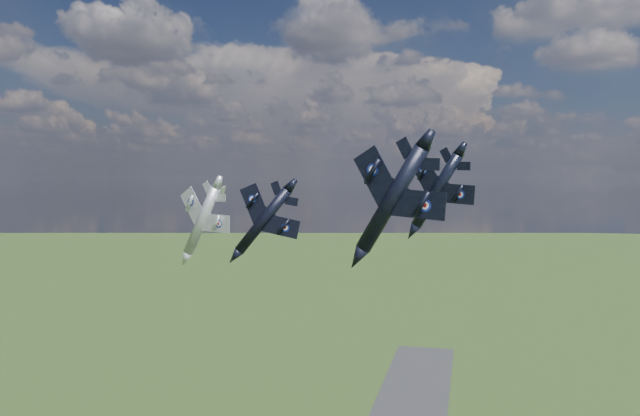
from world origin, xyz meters
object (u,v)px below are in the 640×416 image
(jet_high_navy, at_px, (437,190))
(jet_lead_navy, at_px, (263,220))
(jet_left_silver, at_px, (202,220))
(jet_right_navy, at_px, (392,199))

(jet_high_navy, bearing_deg, jet_lead_navy, -134.10)
(jet_lead_navy, distance_m, jet_left_silver, 8.92)
(jet_left_silver, bearing_deg, jet_high_navy, 37.82)
(jet_lead_navy, distance_m, jet_right_navy, 26.77)
(jet_right_navy, distance_m, jet_left_silver, 33.78)
(jet_right_navy, distance_m, jet_high_navy, 29.19)
(jet_lead_navy, xyz_separation_m, jet_high_navy, (22.59, 11.22, 3.97))
(jet_high_navy, relative_size, jet_left_silver, 1.13)
(jet_left_silver, bearing_deg, jet_right_navy, -13.76)
(jet_lead_navy, bearing_deg, jet_right_navy, -43.08)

